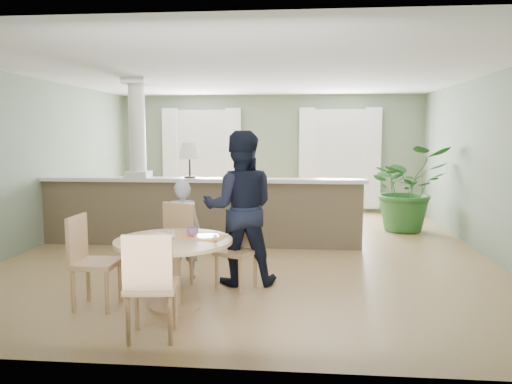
# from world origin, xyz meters

# --- Properties ---
(ground) EXTENTS (8.00, 8.00, 0.00)m
(ground) POSITION_xyz_m (0.00, 0.00, 0.00)
(ground) COLOR tan
(ground) RESTS_ON ground
(room_shell) EXTENTS (7.02, 8.02, 2.71)m
(room_shell) POSITION_xyz_m (-0.03, 0.63, 1.81)
(room_shell) COLOR gray
(room_shell) RESTS_ON ground
(pony_wall) EXTENTS (5.32, 0.38, 2.70)m
(pony_wall) POSITION_xyz_m (-0.99, 0.20, 0.71)
(pony_wall) COLOR brown
(pony_wall) RESTS_ON ground
(sofa) EXTENTS (2.92, 1.54, 0.81)m
(sofa) POSITION_xyz_m (-0.53, 1.90, 0.41)
(sofa) COLOR #846548
(sofa) RESTS_ON ground
(houseplant) EXTENTS (1.69, 1.54, 1.61)m
(houseplant) POSITION_xyz_m (2.70, 1.80, 0.80)
(houseplant) COLOR #295D25
(houseplant) RESTS_ON ground
(dining_table) EXTENTS (1.22, 1.22, 0.83)m
(dining_table) POSITION_xyz_m (-0.56, -2.69, 0.59)
(dining_table) COLOR tan
(dining_table) RESTS_ON ground
(chair_far_boy) EXTENTS (0.56, 0.56, 0.99)m
(chair_far_boy) POSITION_xyz_m (-0.78, -1.92, 0.55)
(chair_far_boy) COLOR tan
(chair_far_boy) RESTS_ON ground
(chair_far_man) EXTENTS (0.54, 0.54, 0.90)m
(chair_far_man) POSITION_xyz_m (0.01, -1.90, 0.50)
(chair_far_man) COLOR tan
(chair_far_man) RESTS_ON ground
(chair_near) EXTENTS (0.50, 0.50, 0.98)m
(chair_near) POSITION_xyz_m (-0.56, -3.54, 0.54)
(chair_near) COLOR tan
(chair_near) RESTS_ON ground
(chair_side) EXTENTS (0.44, 0.44, 0.98)m
(chair_side) POSITION_xyz_m (-1.46, -2.75, 0.54)
(chair_side) COLOR tan
(chair_side) RESTS_ON ground
(child_person) EXTENTS (0.49, 0.35, 1.25)m
(child_person) POSITION_xyz_m (-0.74, -1.61, 0.62)
(child_person) COLOR #9F9FA4
(child_person) RESTS_ON ground
(man_person) EXTENTS (0.99, 0.81, 1.86)m
(man_person) POSITION_xyz_m (0.01, -1.75, 0.93)
(man_person) COLOR black
(man_person) RESTS_ON ground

